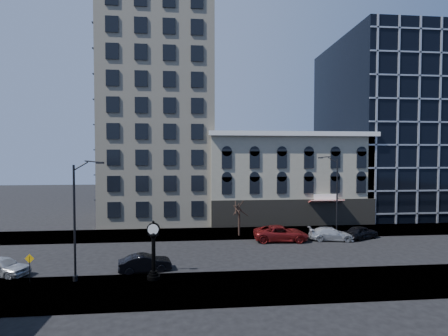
{
  "coord_description": "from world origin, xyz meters",
  "views": [
    {
      "loc": [
        -1.14,
        -30.27,
        9.2
      ],
      "look_at": [
        2.0,
        4.0,
        8.0
      ],
      "focal_mm": 26.0,
      "sensor_mm": 36.0,
      "label": 1
    }
  ],
  "objects": [
    {
      "name": "sidewalk_near",
      "position": [
        0.0,
        -8.0,
        0.06
      ],
      "size": [
        160.0,
        6.0,
        0.12
      ],
      "primitive_type": "cube",
      "color": "gray",
      "rests_on": "ground"
    },
    {
      "name": "street_lamp_far",
      "position": [
        14.78,
        6.21,
        7.15
      ],
      "size": [
        2.33,
        0.99,
        9.31
      ],
      "rotation": [
        0.0,
        0.0,
        2.82
      ],
      "color": "black",
      "rests_on": "sidewalk_far"
    },
    {
      "name": "victorian_row",
      "position": [
        12.0,
        15.89,
        6.0
      ],
      "size": [
        22.6,
        11.19,
        12.5
      ],
      "color": "#9D9881",
      "rests_on": "ground"
    },
    {
      "name": "car_far_a",
      "position": [
        8.26,
        4.12,
        0.83
      ],
      "size": [
        6.13,
        3.14,
        1.66
      ],
      "primitive_type": "imported",
      "rotation": [
        0.0,
        0.0,
        1.51
      ],
      "color": "maroon",
      "rests_on": "ground"
    },
    {
      "name": "sidewalk_far",
      "position": [
        0.0,
        8.0,
        0.06
      ],
      "size": [
        160.0,
        6.0,
        0.12
      ],
      "primitive_type": "cube",
      "color": "gray",
      "rests_on": "ground"
    },
    {
      "name": "street_lamp_near",
      "position": [
        -9.18,
        -6.05,
        6.9
      ],
      "size": [
        2.33,
        0.45,
        8.99
      ],
      "rotation": [
        0.0,
        0.0,
        -0.08
      ],
      "color": "black",
      "rests_on": "sidewalk_near"
    },
    {
      "name": "street_clock",
      "position": [
        -4.18,
        -6.13,
        2.09
      ],
      "size": [
        0.99,
        0.99,
        4.36
      ],
      "rotation": [
        0.0,
        0.0,
        -0.04
      ],
      "color": "black",
      "rests_on": "sidewalk_near"
    },
    {
      "name": "car_near_b",
      "position": [
        -5.1,
        -4.12,
        0.68
      ],
      "size": [
        4.36,
        2.33,
        1.36
      ],
      "primitive_type": "imported",
      "rotation": [
        0.0,
        0.0,
        1.8
      ],
      "color": "black",
      "rests_on": "ground"
    },
    {
      "name": "bare_tree_far",
      "position": [
        3.98,
        6.51,
        3.58
      ],
      "size": [
        2.68,
        2.68,
        4.6
      ],
      "color": "black",
      "rests_on": "sidewalk_far"
    },
    {
      "name": "ground",
      "position": [
        0.0,
        0.0,
        0.0
      ],
      "size": [
        160.0,
        160.0,
        0.0
      ],
      "primitive_type": "plane",
      "color": "black",
      "rests_on": "ground"
    },
    {
      "name": "warning_sign",
      "position": [
        -13.0,
        -6.0,
        1.55
      ],
      "size": [
        0.68,
        0.08,
        2.07
      ],
      "rotation": [
        0.0,
        0.0,
        -0.07
      ],
      "color": "black",
      "rests_on": "sidewalk_near"
    },
    {
      "name": "glass_office",
      "position": [
        32.0,
        20.91,
        14.0
      ],
      "size": [
        20.0,
        20.15,
        28.0
      ],
      "color": "black",
      "rests_on": "ground"
    },
    {
      "name": "cream_tower",
      "position": [
        -6.11,
        18.88,
        19.32
      ],
      "size": [
        15.9,
        15.4,
        42.5
      ],
      "color": "beige",
      "rests_on": "ground"
    },
    {
      "name": "car_far_c",
      "position": [
        17.48,
        4.23,
        0.73
      ],
      "size": [
        4.63,
        3.33,
        1.46
      ],
      "primitive_type": "imported",
      "rotation": [
        0.0,
        0.0,
        1.99
      ],
      "color": "black",
      "rests_on": "ground"
    },
    {
      "name": "car_far_b",
      "position": [
        13.84,
        3.89,
        0.7
      ],
      "size": [
        5.07,
        2.71,
        1.4
      ],
      "primitive_type": "imported",
      "rotation": [
        0.0,
        0.0,
        1.41
      ],
      "color": "#A5A8AD",
      "rests_on": "ground"
    },
    {
      "name": "car_near_a",
      "position": [
        -15.99,
        -4.1,
        0.73
      ],
      "size": [
        4.62,
        2.84,
        1.47
      ],
      "primitive_type": "imported",
      "rotation": [
        0.0,
        0.0,
        1.29
      ],
      "color": "#A5A8AD",
      "rests_on": "ground"
    }
  ]
}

